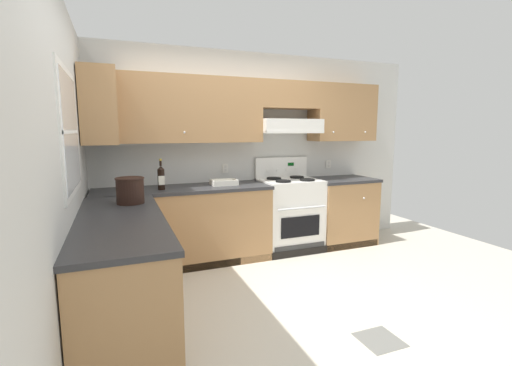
# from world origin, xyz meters

# --- Properties ---
(ground_plane) EXTENTS (7.04, 7.04, 0.00)m
(ground_plane) POSITION_xyz_m (0.00, 0.00, 0.00)
(ground_plane) COLOR beige
(floor_accent_tile) EXTENTS (0.30, 0.30, 0.01)m
(floor_accent_tile) POSITION_xyz_m (0.53, -0.87, 0.00)
(floor_accent_tile) COLOR slate
(floor_accent_tile) RESTS_ON ground_plane
(wall_back) EXTENTS (4.68, 0.57, 2.55)m
(wall_back) POSITION_xyz_m (0.40, 1.53, 1.48)
(wall_back) COLOR silver
(wall_back) RESTS_ON ground_plane
(wall_left) EXTENTS (0.47, 4.00, 2.55)m
(wall_left) POSITION_xyz_m (-1.59, 0.23, 1.34)
(wall_left) COLOR silver
(wall_left) RESTS_ON ground_plane
(counter_back_run) EXTENTS (3.60, 0.65, 0.91)m
(counter_back_run) POSITION_xyz_m (0.10, 1.24, 0.45)
(counter_back_run) COLOR #A87A4C
(counter_back_run) RESTS_ON ground_plane
(counter_left_run) EXTENTS (0.63, 1.91, 0.91)m
(counter_left_run) POSITION_xyz_m (-1.24, -0.00, 0.45)
(counter_left_run) COLOR #A87A4C
(counter_left_run) RESTS_ON ground_plane
(stove) EXTENTS (0.76, 0.62, 1.20)m
(stove) POSITION_xyz_m (0.84, 1.25, 0.48)
(stove) COLOR white
(stove) RESTS_ON ground_plane
(wine_bottle) EXTENTS (0.08, 0.08, 0.34)m
(wine_bottle) POSITION_xyz_m (-0.80, 1.18, 1.05)
(wine_bottle) COLOR black
(wine_bottle) RESTS_ON counter_back_run
(bowl) EXTENTS (0.31, 0.22, 0.06)m
(bowl) POSITION_xyz_m (-0.05, 1.26, 0.93)
(bowl) COLOR white
(bowl) RESTS_ON counter_back_run
(bucket) EXTENTS (0.25, 0.25, 0.24)m
(bucket) POSITION_xyz_m (-1.15, 0.51, 1.03)
(bucket) COLOR black
(bucket) RESTS_ON counter_left_run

